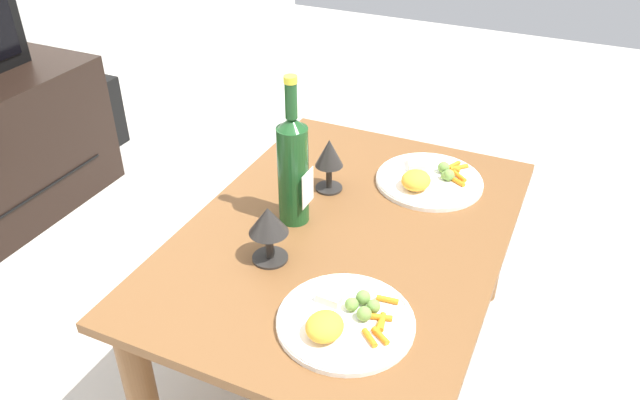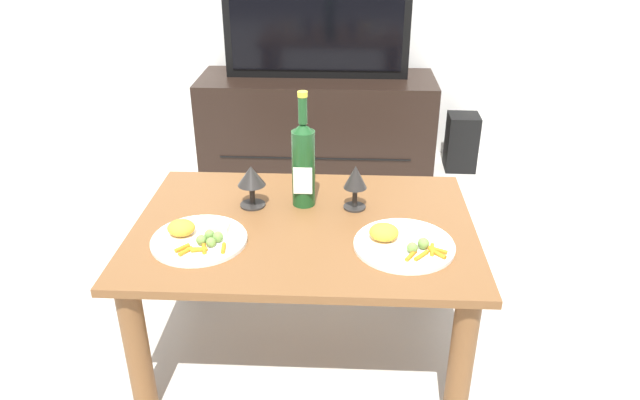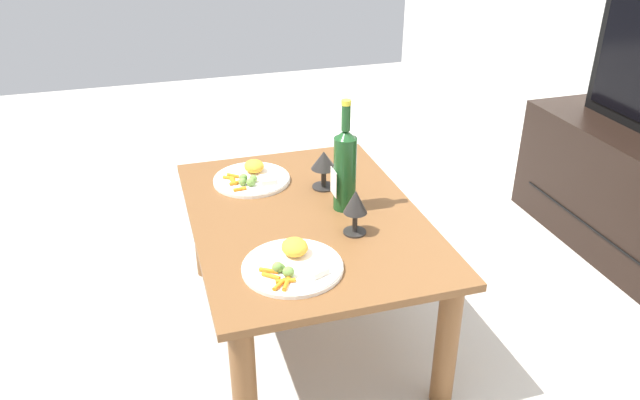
% 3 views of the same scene
% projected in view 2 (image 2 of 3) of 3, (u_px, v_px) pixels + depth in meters
% --- Properties ---
extents(ground_plane, '(6.40, 6.40, 0.00)m').
position_uv_depth(ground_plane, '(306.00, 343.00, 2.03)').
color(ground_plane, '#B7B2A8').
extents(dining_table, '(1.04, 0.74, 0.47)m').
position_uv_depth(dining_table, '(304.00, 247.00, 1.85)').
color(dining_table, brown).
rests_on(dining_table, ground_plane).
extents(tv_stand, '(1.25, 0.45, 0.53)m').
position_uv_depth(tv_stand, '(317.00, 125.00, 3.23)').
color(tv_stand, black).
rests_on(tv_stand, ground_plane).
extents(tv_screen, '(0.95, 0.05, 0.56)m').
position_uv_depth(tv_screen, '(317.00, 23.00, 2.98)').
color(tv_screen, black).
rests_on(tv_screen, tv_stand).
extents(floor_speaker, '(0.17, 0.17, 0.32)m').
position_uv_depth(floor_speaker, '(461.00, 142.00, 3.28)').
color(floor_speaker, black).
rests_on(floor_speaker, ground_plane).
extents(wine_bottle, '(0.08, 0.08, 0.38)m').
position_uv_depth(wine_bottle, '(303.00, 161.00, 1.87)').
color(wine_bottle, '#19471E').
rests_on(wine_bottle, dining_table).
extents(goblet_left, '(0.09, 0.09, 0.14)m').
position_uv_depth(goblet_left, '(251.00, 178.00, 1.88)').
color(goblet_left, black).
rests_on(goblet_left, dining_table).
extents(goblet_right, '(0.07, 0.07, 0.15)m').
position_uv_depth(goblet_right, '(355.00, 180.00, 1.87)').
color(goblet_right, black).
rests_on(goblet_right, dining_table).
extents(dinner_plate_left, '(0.28, 0.28, 0.06)m').
position_uv_depth(dinner_plate_left, '(198.00, 238.00, 1.72)').
color(dinner_plate_left, white).
rests_on(dinner_plate_left, dining_table).
extents(dinner_plate_right, '(0.29, 0.29, 0.06)m').
position_uv_depth(dinner_plate_right, '(403.00, 242.00, 1.69)').
color(dinner_plate_right, white).
rests_on(dinner_plate_right, dining_table).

